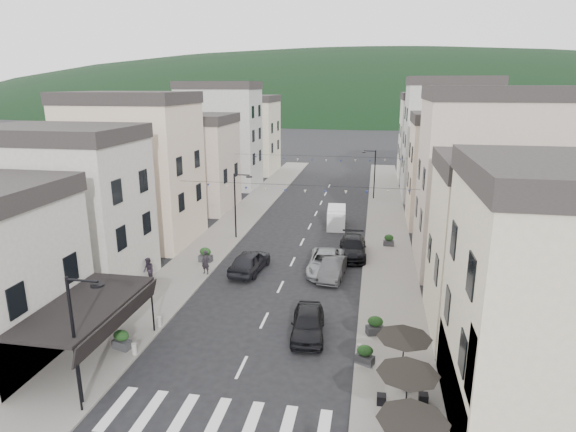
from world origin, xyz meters
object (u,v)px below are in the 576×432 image
parked_car_b (332,269)px  delivery_van (336,216)px  pedestrian_b (148,270)px  parked_car_e (250,261)px  pedestrian_a (206,262)px  parked_car_d (353,247)px  parked_car_a (308,323)px  parked_car_c (326,262)px

parked_car_b → delivery_van: size_ratio=0.97×
pedestrian_b → parked_car_e: bearing=71.2°
pedestrian_a → delivery_van: bearing=74.1°
parked_car_d → pedestrian_a: pedestrian_a is taller
parked_car_e → pedestrian_b: size_ratio=2.75×
parked_car_a → delivery_van: size_ratio=1.00×
parked_car_c → pedestrian_b: size_ratio=3.09×
parked_car_a → delivery_van: (-0.22, 21.75, 0.26)m
parked_car_b → pedestrian_a: bearing=-167.8°
parked_car_b → delivery_van: (-0.80, 13.19, 0.31)m
parked_car_d → parked_car_b: bearing=-106.6°
parked_car_a → pedestrian_b: size_ratio=2.50×
parked_car_a → delivery_van: 21.76m
parked_car_b → pedestrian_a: pedestrian_a is taller
parked_car_a → parked_car_d: parked_car_d is taller
parked_car_c → parked_car_d: (1.80, 3.84, 0.00)m
parked_car_a → delivery_van: delivery_van is taller
pedestrian_b → parked_car_d: bearing=73.9°
parked_car_a → parked_car_b: (0.58, 8.56, -0.05)m
pedestrian_a → pedestrian_b: pedestrian_a is taller
parked_car_a → parked_car_b: bearing=80.7°
parked_car_d → pedestrian_a: (-10.40, -6.02, 0.25)m
pedestrian_a → parked_car_c: bearing=28.6°
parked_car_a → pedestrian_b: bearing=151.2°
parked_car_c → delivery_van: delivery_van is taller
parked_car_c → delivery_van: (-0.22, 12.17, 0.26)m
parked_car_e → delivery_van: delivery_van is taller
parked_car_b → delivery_van: bearing=98.5°
parked_car_c → parked_car_d: bearing=63.7°
parked_car_b → parked_car_d: 5.01m
parked_car_a → parked_car_d: (1.80, 13.43, 0.01)m
parked_car_b → pedestrian_a: size_ratio=2.42×
parked_car_c → parked_car_d: 4.25m
parked_car_c → pedestrian_a: (-8.60, -2.18, 0.25)m
pedestrian_a → pedestrian_b: 4.05m
parked_car_c → pedestrian_a: bearing=-167.0°
parked_car_d → parked_car_e: 8.82m
pedestrian_a → parked_car_e: bearing=36.5°
parked_car_a → parked_car_c: 9.58m
parked_car_b → pedestrian_b: bearing=-160.0°
pedestrian_a → parked_car_b: bearing=21.5°
parked_car_e → parked_car_a: bearing=129.2°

